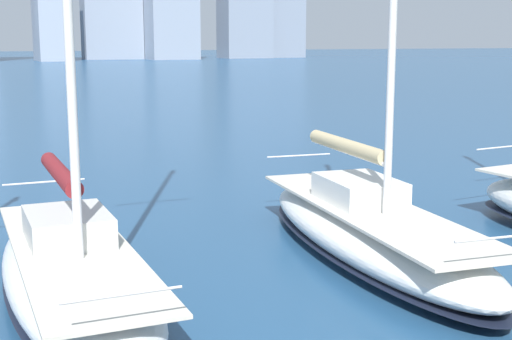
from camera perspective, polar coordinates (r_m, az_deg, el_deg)
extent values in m
cube|color=gray|center=(192.94, 2.25, 13.45)|extent=(9.87, 6.48, 29.96)
cube|color=gray|center=(186.18, -0.91, 13.44)|extent=(12.31, 8.62, 29.19)
cube|color=#8691A0|center=(174.81, -6.80, 12.58)|extent=(11.47, 8.96, 23.14)
cube|color=#8791A1|center=(178.00, -11.49, 12.35)|extent=(13.88, 6.36, 22.78)
cube|color=#919BAA|center=(168.07, -16.21, 12.38)|extent=(6.40, 11.86, 23.38)
cylinder|color=silver|center=(20.61, 19.36, 1.77)|extent=(2.17, 0.21, 0.04)
ellipsoid|color=white|center=(15.80, 9.09, -5.09)|extent=(3.40, 9.61, 1.07)
ellipsoid|color=black|center=(15.88, 9.06, -6.11)|extent=(3.42, 9.66, 0.10)
cube|color=beige|center=(15.66, 9.15, -3.09)|extent=(2.85, 8.44, 0.06)
cube|color=silver|center=(16.08, 8.26, -1.60)|extent=(1.66, 2.21, 0.55)
cylinder|color=silver|center=(16.57, 7.25, 1.51)|extent=(0.53, 3.94, 0.12)
cylinder|color=#C6B284|center=(16.55, 7.26, 1.92)|extent=(0.70, 3.65, 0.32)
cylinder|color=silver|center=(11.98, 18.76, -5.16)|extent=(1.57, 0.20, 0.04)
cylinder|color=silver|center=(19.34, 3.45, 1.16)|extent=(1.81, 0.23, 0.04)
ellipsoid|color=silver|center=(13.41, -14.32, -8.33)|extent=(2.56, 8.76, 0.97)
ellipsoid|color=black|center=(13.50, -14.27, -9.41)|extent=(2.57, 8.80, 0.10)
cube|color=beige|center=(13.26, -14.42, -6.22)|extent=(2.11, 7.70, 0.06)
cube|color=silver|center=(13.68, -14.82, -4.40)|extent=(1.48, 1.94, 0.55)
cylinder|color=silver|center=(14.14, -15.36, -0.72)|extent=(0.18, 3.66, 0.12)
cylinder|color=maroon|center=(14.12, -15.39, -0.25)|extent=(0.38, 3.37, 0.32)
cylinder|color=silver|center=(9.34, -10.63, -9.80)|extent=(1.57, 0.07, 0.04)
cylinder|color=silver|center=(16.92, -16.59, -0.93)|extent=(1.81, 0.07, 0.04)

